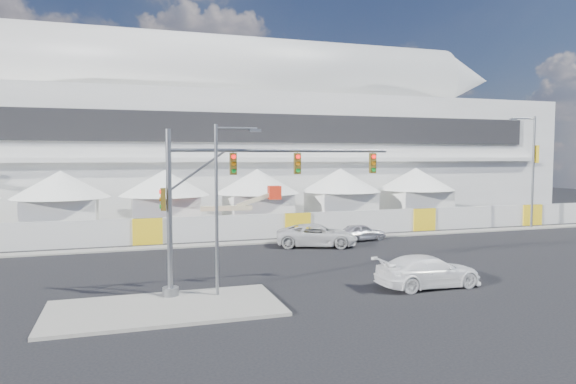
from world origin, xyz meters
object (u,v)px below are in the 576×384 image
object	(u,v)px
sedan_silver	(361,232)
streetlight_curb	(531,164)
pickup_near	(428,271)
traffic_mast	(220,201)
boom_lift	(219,222)
pickup_curb	(317,235)
streetlight_median	(221,198)
lot_car_b	(474,216)

from	to	relation	value
sedan_silver	streetlight_curb	bearing A→B (deg)	-91.66
pickup_near	traffic_mast	bearing A→B (deg)	80.07
boom_lift	pickup_curb	bearing A→B (deg)	-46.96
pickup_near	streetlight_curb	size ratio (longest dim) A/B	0.54
streetlight_median	traffic_mast	bearing A→B (deg)	82.78
pickup_curb	pickup_near	distance (m)	12.82
pickup_curb	pickup_near	size ratio (longest dim) A/B	1.07
streetlight_curb	boom_lift	size ratio (longest dim) A/B	1.26
lot_car_b	streetlight_curb	world-z (taller)	streetlight_curb
streetlight_median	boom_lift	world-z (taller)	streetlight_median
streetlight_curb	pickup_near	bearing A→B (deg)	-143.29
pickup_curb	traffic_mast	bearing A→B (deg)	159.56
pickup_curb	streetlight_median	world-z (taller)	streetlight_median
sedan_silver	streetlight_curb	distance (m)	18.57
sedan_silver	pickup_near	world-z (taller)	pickup_near
boom_lift	sedan_silver	bearing A→B (deg)	-26.36
lot_car_b	streetlight_curb	xyz separation A→B (m)	(2.49, -4.69, 5.24)
pickup_curb	traffic_mast	xyz separation A→B (m)	(-9.15, -11.02, 3.71)
pickup_curb	lot_car_b	bearing A→B (deg)	-49.87
lot_car_b	streetlight_median	distance (m)	34.69
lot_car_b	boom_lift	world-z (taller)	boom_lift
sedan_silver	pickup_curb	xyz separation A→B (m)	(-4.28, -1.36, 0.16)
streetlight_curb	traffic_mast	bearing A→B (deg)	-156.16
sedan_silver	boom_lift	xyz separation A→B (m)	(-10.21, 6.15, 0.44)
lot_car_b	boom_lift	bearing A→B (deg)	76.34
sedan_silver	streetlight_curb	size ratio (longest dim) A/B	0.38
traffic_mast	streetlight_curb	xyz separation A→B (m)	(31.17, 13.77, 1.44)
pickup_near	boom_lift	size ratio (longest dim) A/B	0.68
traffic_mast	streetlight_median	xyz separation A→B (m)	(-0.07, -0.54, 0.21)
sedan_silver	lot_car_b	distance (m)	16.42
traffic_mast	streetlight_median	distance (m)	0.58
pickup_near	boom_lift	xyz separation A→B (m)	(-7.15, 20.27, 0.30)
lot_car_b	streetlight_curb	distance (m)	7.45
lot_car_b	streetlight_median	bearing A→B (deg)	109.94
lot_car_b	streetlight_median	size ratio (longest dim) A/B	0.54
pickup_near	streetlight_curb	xyz separation A→B (m)	(20.81, 15.52, 5.17)
pickup_curb	streetlight_curb	bearing A→B (deg)	-63.59
sedan_silver	pickup_near	xyz separation A→B (m)	(-3.06, -14.12, 0.13)
pickup_near	boom_lift	world-z (taller)	boom_lift
sedan_silver	lot_car_b	size ratio (longest dim) A/B	0.91
sedan_silver	streetlight_median	bearing A→B (deg)	127.57
streetlight_curb	pickup_curb	bearing A→B (deg)	-172.87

